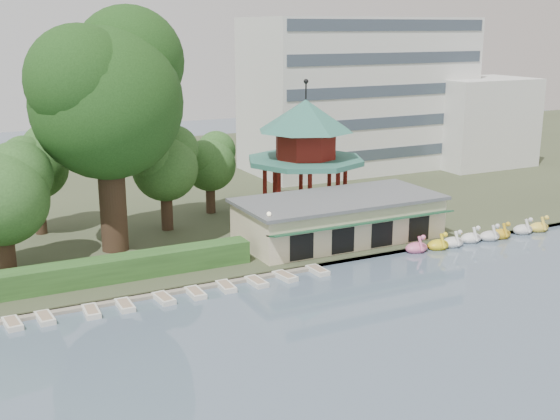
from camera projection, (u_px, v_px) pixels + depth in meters
ground_plane at (388, 366)px, 40.93m from camera, size 220.00×220.00×0.00m
shore at (140, 187)px, 85.78m from camera, size 220.00×70.00×0.40m
embankment at (262, 274)px, 55.83m from camera, size 220.00×0.60×0.30m
dock at (112, 300)px, 50.52m from camera, size 34.00×1.60×0.24m
boathouse at (339, 218)px, 63.67m from camera, size 18.60×9.39×3.90m
pavilion at (305, 145)px, 71.90m from camera, size 12.40×12.40×13.50m
office_building at (379, 99)px, 95.03m from camera, size 38.00×18.00×20.00m
hedge at (60, 277)px, 51.76m from camera, size 30.00×2.00×1.80m
lamp_post at (269, 228)px, 57.15m from camera, size 0.36×0.36×4.28m
big_tree at (107, 90)px, 57.86m from camera, size 13.92×12.97×20.68m
small_trees at (50, 180)px, 59.83m from camera, size 38.83×16.73×10.21m
swan_boats at (480, 237)px, 64.70m from camera, size 16.76×2.08×1.92m
moored_rowboats at (126, 305)px, 49.55m from camera, size 32.38×2.72×0.36m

